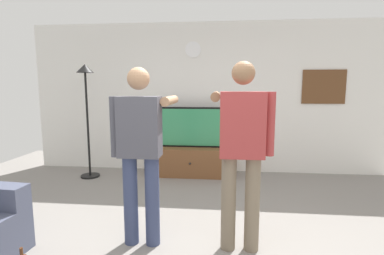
{
  "coord_description": "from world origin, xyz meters",
  "views": [
    {
      "loc": [
        0.29,
        -2.36,
        1.55
      ],
      "look_at": [
        -0.06,
        1.2,
        1.05
      ],
      "focal_mm": 26.94,
      "sensor_mm": 36.0,
      "label": 1
    }
  ],
  "objects_px": {
    "television": "(192,127)",
    "floor_lamp": "(86,97)",
    "framed_picture": "(324,87)",
    "person_standing_nearer_lamp": "(141,147)",
    "person_standing_nearer_couch": "(242,146)",
    "tv_stand": "(191,161)",
    "wall_clock": "(193,50)"
  },
  "relations": [
    {
      "from": "framed_picture",
      "to": "floor_lamp",
      "type": "xyz_separation_m",
      "value": [
        -4.04,
        -0.58,
        -0.18
      ]
    },
    {
      "from": "person_standing_nearer_lamp",
      "to": "wall_clock",
      "type": "bearing_deg",
      "value": 84.3
    },
    {
      "from": "floor_lamp",
      "to": "person_standing_nearer_couch",
      "type": "bearing_deg",
      "value": -39.55
    },
    {
      "from": "person_standing_nearer_lamp",
      "to": "person_standing_nearer_couch",
      "type": "bearing_deg",
      "value": -0.43
    },
    {
      "from": "floor_lamp",
      "to": "person_standing_nearer_lamp",
      "type": "distance_m",
      "value": 2.54
    },
    {
      "from": "wall_clock",
      "to": "person_standing_nearer_couch",
      "type": "distance_m",
      "value": 2.95
    },
    {
      "from": "floor_lamp",
      "to": "television",
      "type": "bearing_deg",
      "value": 10.78
    },
    {
      "from": "television",
      "to": "person_standing_nearer_couch",
      "type": "distance_m",
      "value": 2.47
    },
    {
      "from": "framed_picture",
      "to": "floor_lamp",
      "type": "bearing_deg",
      "value": -171.79
    },
    {
      "from": "tv_stand",
      "to": "person_standing_nearer_couch",
      "type": "xyz_separation_m",
      "value": [
        0.7,
        -2.31,
        0.76
      ]
    },
    {
      "from": "tv_stand",
      "to": "person_standing_nearer_lamp",
      "type": "xyz_separation_m",
      "value": [
        -0.26,
        -2.31,
        0.73
      ]
    },
    {
      "from": "framed_picture",
      "to": "person_standing_nearer_couch",
      "type": "distance_m",
      "value": 3.1
    },
    {
      "from": "tv_stand",
      "to": "wall_clock",
      "type": "xyz_separation_m",
      "value": [
        0.0,
        0.29,
        1.97
      ]
    },
    {
      "from": "tv_stand",
      "to": "framed_picture",
      "type": "distance_m",
      "value": 2.65
    },
    {
      "from": "wall_clock",
      "to": "framed_picture",
      "type": "height_order",
      "value": "wall_clock"
    },
    {
      "from": "tv_stand",
      "to": "floor_lamp",
      "type": "relative_size",
      "value": 0.71
    },
    {
      "from": "television",
      "to": "person_standing_nearer_lamp",
      "type": "xyz_separation_m",
      "value": [
        -0.26,
        -2.35,
        0.13
      ]
    },
    {
      "from": "framed_picture",
      "to": "person_standing_nearer_lamp",
      "type": "height_order",
      "value": "framed_picture"
    },
    {
      "from": "framed_picture",
      "to": "floor_lamp",
      "type": "relative_size",
      "value": 0.38
    },
    {
      "from": "tv_stand",
      "to": "person_standing_nearer_lamp",
      "type": "height_order",
      "value": "person_standing_nearer_lamp"
    },
    {
      "from": "person_standing_nearer_lamp",
      "to": "framed_picture",
      "type": "bearing_deg",
      "value": 45.66
    },
    {
      "from": "person_standing_nearer_lamp",
      "to": "floor_lamp",
      "type": "bearing_deg",
      "value": 126.51
    },
    {
      "from": "person_standing_nearer_lamp",
      "to": "tv_stand",
      "type": "bearing_deg",
      "value": 83.59
    },
    {
      "from": "framed_picture",
      "to": "person_standing_nearer_couch",
      "type": "height_order",
      "value": "framed_picture"
    },
    {
      "from": "television",
      "to": "tv_stand",
      "type": "bearing_deg",
      "value": -90.0
    },
    {
      "from": "framed_picture",
      "to": "television",
      "type": "bearing_deg",
      "value": -173.78
    },
    {
      "from": "television",
      "to": "wall_clock",
      "type": "bearing_deg",
      "value": 90.0
    },
    {
      "from": "wall_clock",
      "to": "person_standing_nearer_lamp",
      "type": "height_order",
      "value": "wall_clock"
    },
    {
      "from": "television",
      "to": "floor_lamp",
      "type": "height_order",
      "value": "floor_lamp"
    },
    {
      "from": "tv_stand",
      "to": "framed_picture",
      "type": "bearing_deg",
      "value": 7.36
    },
    {
      "from": "tv_stand",
      "to": "person_standing_nearer_couch",
      "type": "relative_size",
      "value": 0.77
    },
    {
      "from": "television",
      "to": "person_standing_nearer_couch",
      "type": "height_order",
      "value": "person_standing_nearer_couch"
    }
  ]
}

